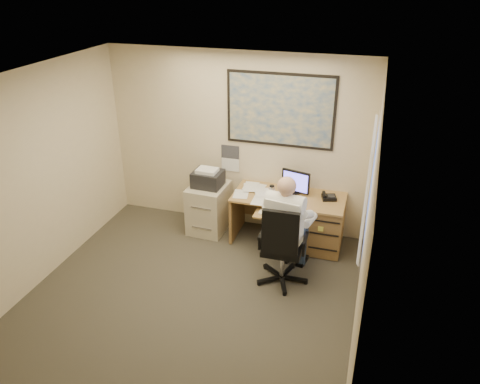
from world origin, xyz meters
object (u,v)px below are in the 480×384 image
(desk, at_px, (311,218))
(filing_cabinet, at_px, (209,204))
(office_chair, at_px, (281,261))
(person, at_px, (284,230))

(desk, relative_size, filing_cabinet, 1.55)
(desk, height_order, filing_cabinet, desk)
(desk, xyz_separation_m, office_chair, (-0.21, -1.04, -0.10))
(person, bearing_deg, filing_cabinet, 154.96)
(filing_cabinet, relative_size, person, 0.70)
(filing_cabinet, bearing_deg, person, -31.78)
(desk, bearing_deg, filing_cabinet, -179.26)
(filing_cabinet, height_order, person, person)
(office_chair, bearing_deg, filing_cabinet, 142.15)
(filing_cabinet, distance_m, person, 1.68)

